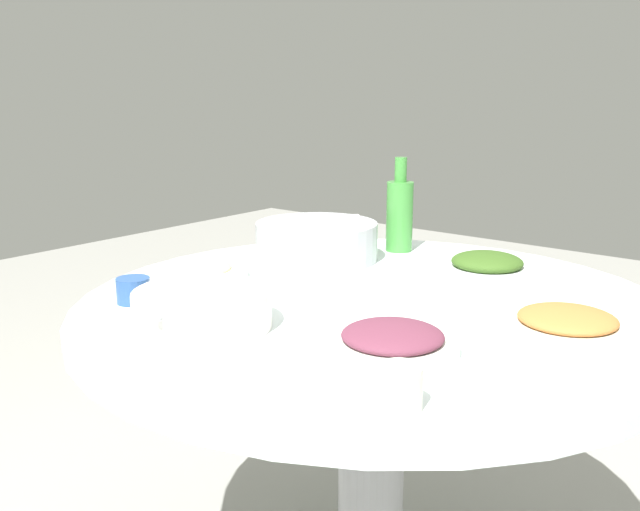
% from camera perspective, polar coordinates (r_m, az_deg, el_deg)
% --- Properties ---
extents(round_dining_table, '(1.23, 1.23, 0.76)m').
position_cam_1_polar(round_dining_table, '(1.52, 4.28, -8.57)').
color(round_dining_table, '#99999E').
rests_on(round_dining_table, ground).
extents(rice_bowl, '(0.31, 0.31, 0.11)m').
position_cam_1_polar(rice_bowl, '(1.81, -0.27, 1.23)').
color(rice_bowl, '#B2B5BA').
rests_on(rice_bowl, round_dining_table).
extents(soup_bowl, '(0.25, 0.27, 0.07)m').
position_cam_1_polar(soup_bowl, '(1.32, -9.42, -4.36)').
color(soup_bowl, white).
rests_on(soup_bowl, round_dining_table).
extents(dish_eggplant, '(0.22, 0.22, 0.05)m').
position_cam_1_polar(dish_eggplant, '(1.20, 5.85, -6.81)').
color(dish_eggplant, white).
rests_on(dish_eggplant, round_dining_table).
extents(dish_tofu_braise, '(0.23, 0.23, 0.04)m').
position_cam_1_polar(dish_tofu_braise, '(1.36, 19.26, -5.13)').
color(dish_tofu_braise, silver).
rests_on(dish_tofu_braise, round_dining_table).
extents(dish_greens, '(0.23, 0.23, 0.05)m').
position_cam_1_polar(dish_greens, '(1.71, 13.28, -0.83)').
color(dish_greens, white).
rests_on(dish_greens, round_dining_table).
extents(dish_noodles, '(0.22, 0.22, 0.04)m').
position_cam_1_polar(dish_noodles, '(1.66, -9.71, -1.28)').
color(dish_noodles, white).
rests_on(dish_noodles, round_dining_table).
extents(green_bottle, '(0.07, 0.07, 0.25)m').
position_cam_1_polar(green_bottle, '(1.91, 6.42, 3.37)').
color(green_bottle, '#3F8C39').
rests_on(green_bottle, round_dining_table).
extents(tea_cup_near, '(0.07, 0.07, 0.05)m').
position_cam_1_polar(tea_cup_near, '(1.50, -14.79, -2.72)').
color(tea_cup_near, '#2B5091').
rests_on(tea_cup_near, round_dining_table).
extents(tea_cup_far, '(0.06, 0.06, 0.06)m').
position_cam_1_polar(tea_cup_far, '(0.99, 6.46, -10.50)').
color(tea_cup_far, silver).
rests_on(tea_cup_far, round_dining_table).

